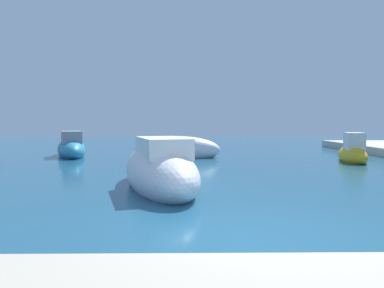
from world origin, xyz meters
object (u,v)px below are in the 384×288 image
(moored_boat_1, at_px, (177,150))
(moored_boat_6, at_px, (71,148))
(moored_boat_0, at_px, (353,154))
(moored_boat_4, at_px, (160,170))

(moored_boat_1, height_order, moored_boat_6, moored_boat_6)
(moored_boat_0, distance_m, moored_boat_4, 11.38)
(moored_boat_1, bearing_deg, moored_boat_6, -179.73)
(moored_boat_1, relative_size, moored_boat_4, 0.89)
(moored_boat_0, bearing_deg, moored_boat_1, 87.24)
(moored_boat_0, relative_size, moored_boat_1, 0.68)
(moored_boat_0, relative_size, moored_boat_4, 0.60)
(moored_boat_4, bearing_deg, moored_boat_6, 14.11)
(moored_boat_4, relative_size, moored_boat_6, 1.14)
(moored_boat_0, xyz_separation_m, moored_boat_1, (-8.88, 2.33, 0.03))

